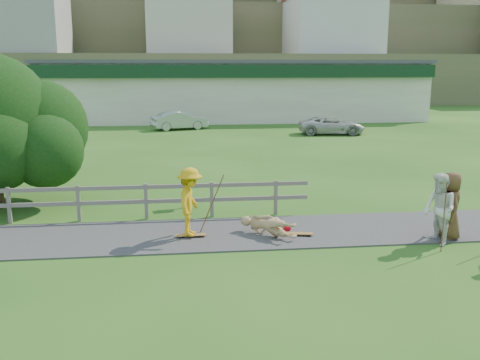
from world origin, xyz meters
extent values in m
plane|color=#265418|center=(0.00, 0.00, 0.00)|extent=(260.00, 260.00, 0.00)
cube|color=#323234|center=(0.00, 1.50, 0.02)|extent=(34.00, 3.00, 0.04)
cube|color=#66615A|center=(-6.00, 3.30, 0.55)|extent=(0.10, 0.10, 1.10)
cube|color=#66615A|center=(-4.00, 3.30, 0.55)|extent=(0.10, 0.10, 1.10)
cube|color=#66615A|center=(-2.00, 3.30, 0.55)|extent=(0.10, 0.10, 1.10)
cube|color=#66615A|center=(0.00, 3.30, 0.55)|extent=(0.10, 0.10, 1.10)
cube|color=#66615A|center=(2.00, 3.30, 0.55)|extent=(0.10, 0.10, 1.10)
cube|color=#66615A|center=(-4.50, 3.30, 1.00)|extent=(15.00, 0.08, 0.12)
cube|color=#66615A|center=(-4.50, 3.30, 0.55)|extent=(15.00, 0.08, 0.12)
cube|color=beige|center=(4.00, 35.00, 2.40)|extent=(32.00, 10.00, 4.80)
cube|color=#12331B|center=(4.00, 29.80, 4.20)|extent=(32.00, 0.60, 1.00)
cube|color=#49484D|center=(4.00, 35.00, 4.95)|extent=(32.50, 10.50, 0.30)
cube|color=#4F5A34|center=(0.00, 55.00, 3.00)|extent=(220.00, 14.00, 6.00)
cube|color=beige|center=(0.00, 55.00, 9.50)|extent=(10.00, 9.00, 7.00)
cube|color=#4F5A34|center=(0.00, 68.00, 6.50)|extent=(220.00, 14.00, 13.00)
cube|color=#4F5A34|center=(0.00, 81.00, 10.50)|extent=(220.00, 14.00, 21.00)
cube|color=#4F5A34|center=(0.00, 94.00, 15.00)|extent=(220.00, 14.00, 30.00)
imported|color=gold|center=(-0.71, 1.25, 0.92)|extent=(0.93, 1.31, 1.85)
imported|color=tan|center=(1.39, 1.14, 0.31)|extent=(1.50, 1.50, 0.62)
imported|color=silver|center=(5.70, 0.02, 0.94)|extent=(0.84, 1.01, 1.88)
imported|color=brown|center=(6.21, 0.40, 0.92)|extent=(0.70, 0.97, 1.84)
imported|color=#ADB1B5|center=(-0.81, 26.98, 0.67)|extent=(4.33, 2.64, 1.35)
imported|color=#BABBB7|center=(9.54, 22.90, 0.62)|extent=(4.67, 2.55, 1.24)
sphere|color=red|center=(1.99, 1.49, 0.12)|extent=(0.25, 0.25, 0.25)
cylinder|color=brown|center=(-0.11, 1.65, 0.90)|extent=(0.03, 0.03, 1.80)
cylinder|color=brown|center=(5.53, -0.56, 0.90)|extent=(0.03, 0.03, 1.79)
camera|label=1|loc=(-1.02, -12.66, 4.57)|focal=40.00mm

